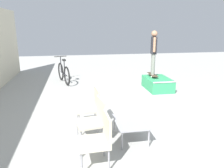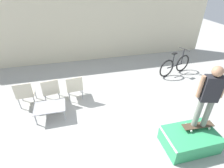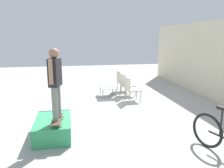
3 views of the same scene
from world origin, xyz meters
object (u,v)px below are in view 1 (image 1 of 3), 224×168
Objects in this scene: person_skater at (154,49)px; coffee_table at (131,123)px; patio_chair_center at (94,119)px; bicycle at (64,73)px; patio_chair_left at (99,138)px; skateboard_on_ramp at (152,75)px; skate_ramp_box at (158,84)px; patio_chair_right at (91,105)px.

person_skater is 1.80× the size of coffee_table.
patio_chair_center is (-3.62, 2.56, -0.97)m from person_skater.
patio_chair_center is at bearing 88.93° from coffee_table.
coffee_table is 0.53× the size of bicycle.
coffee_table is 1.09m from patio_chair_left.
skateboard_on_ramp is 5.10m from patio_chair_left.
patio_chair_center is at bearing 141.52° from skate_ramp_box.
person_skater is 1.79× the size of patio_chair_left.
patio_chair_right reaches higher than skateboard_on_ramp.
skateboard_on_ramp reaches higher than coffee_table.
coffee_table is 0.99× the size of patio_chair_right.
patio_chair_left and patio_chair_right have the same top height.
patio_chair_right is (-2.61, 2.68, 0.28)m from skate_ramp_box.
person_skater is 5.19m from patio_chair_left.
patio_chair_left is 5.85m from bicycle.
patio_chair_left is 1.00× the size of patio_chair_right.
patio_chair_center is 0.54× the size of bicycle.
patio_chair_center is at bearing 172.08° from bicycle.
coffee_table is at bearing 150.35° from skate_ramp_box.
skate_ramp_box is 3.91m from coffee_table.
skateboard_on_ramp reaches higher than skate_ramp_box.
patio_chair_right is at bearing 134.22° from skate_ramp_box.
skateboard_on_ramp is 3.63m from bicycle.
skateboard_on_ramp is (0.25, 0.12, 0.30)m from skate_ramp_box.
person_skater reaches higher than bicycle.
patio_chair_left is 1.00× the size of patio_chair_center.
skate_ramp_box is 4.96m from patio_chair_left.
bicycle is at bearing 70.82° from skateboard_on_ramp.
patio_chair_left is at bearing -4.63° from patio_chair_right.
patio_chair_center is at bearing 160.63° from person_skater.
person_skater is 1.79× the size of patio_chair_center.
bicycle is at bearing -179.76° from patio_chair_center.
patio_chair_center is 1.00× the size of patio_chair_right.
patio_chair_right is (0.78, 0.75, 0.15)m from coffee_table.
person_skater reaches higher than patio_chair_right.
patio_chair_left is at bearing 153.15° from skateboard_on_ramp.
skateboard_on_ramp is at bearing -150.08° from person_skater.
patio_chair_left reaches higher than coffee_table.
person_skater is at bearing 147.02° from patio_chair_left.
patio_chair_right is (1.55, 0.00, 0.00)m from patio_chair_left.
skate_ramp_box is at bearing 129.58° from patio_chair_right.
patio_chair_left is (-4.41, 2.56, -0.02)m from skateboard_on_ramp.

